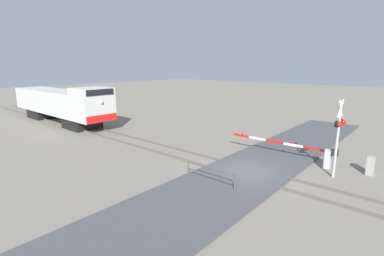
{
  "coord_description": "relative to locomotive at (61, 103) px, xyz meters",
  "views": [
    {
      "loc": [
        -13.33,
        -7.39,
        6.0
      ],
      "look_at": [
        0.79,
        4.72,
        1.83
      ],
      "focal_mm": 26.22,
      "sensor_mm": 36.0,
      "label": 1
    }
  ],
  "objects": [
    {
      "name": "ground_plane",
      "position": [
        0.0,
        -22.29,
        -2.06
      ],
      "size": [
        160.0,
        160.0,
        0.0
      ],
      "primitive_type": "plane",
      "color": "gray"
    },
    {
      "name": "rail_track_left",
      "position": [
        -0.72,
        -22.29,
        -1.99
      ],
      "size": [
        0.08,
        80.0,
        0.15
      ],
      "primitive_type": "cube",
      "color": "#59544C",
      "rests_on": "ground_plane"
    },
    {
      "name": "crossing_signal",
      "position": [
        2.65,
        -26.19,
        0.61
      ],
      "size": [
        1.18,
        0.33,
        4.27
      ],
      "color": "#ADADB2",
      "rests_on": "ground_plane"
    },
    {
      "name": "utility_cabinet",
      "position": [
        4.39,
        -27.63,
        -1.54
      ],
      "size": [
        0.48,
        0.37,
        1.05
      ],
      "primitive_type": "cube",
      "color": "#999993",
      "rests_on": "ground_plane"
    },
    {
      "name": "rail_track_right",
      "position": [
        0.72,
        -22.29,
        -1.99
      ],
      "size": [
        0.08,
        80.0,
        0.15
      ],
      "primitive_type": "cube",
      "color": "#59544C",
      "rests_on": "ground_plane"
    },
    {
      "name": "crossing_gate",
      "position": [
        3.91,
        -24.41,
        -1.27
      ],
      "size": [
        0.36,
        7.04,
        1.24
      ],
      "color": "silver",
      "rests_on": "ground_plane"
    },
    {
      "name": "guard_railing",
      "position": [
        -2.57,
        -21.67,
        -1.44
      ],
      "size": [
        0.08,
        3.03,
        0.95
      ],
      "color": "#4C4742",
      "rests_on": "ground_plane"
    },
    {
      "name": "road_surface",
      "position": [
        0.0,
        -22.29,
        -1.98
      ],
      "size": [
        36.0,
        4.61,
        0.16
      ],
      "primitive_type": "cube",
      "color": "#47474C",
      "rests_on": "ground_plane"
    },
    {
      "name": "locomotive",
      "position": [
        0.0,
        0.0,
        0.0
      ],
      "size": [
        3.1,
        16.2,
        4.03
      ],
      "color": "black",
      "rests_on": "ground_plane"
    }
  ]
}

